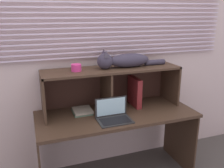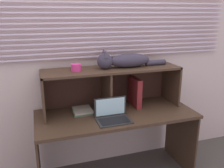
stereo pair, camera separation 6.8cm
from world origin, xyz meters
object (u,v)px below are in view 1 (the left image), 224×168
(cat, at_px, (124,60))
(laptop, at_px, (114,116))
(book_stack, at_px, (82,111))
(small_basket, at_px, (76,68))
(binder_upright, at_px, (135,92))

(cat, xyz_separation_m, laptop, (-0.20, -0.26, -0.46))
(cat, distance_m, book_stack, 0.65)
(cat, distance_m, laptop, 0.56)
(laptop, height_order, small_basket, small_basket)
(book_stack, height_order, small_basket, small_basket)
(book_stack, relative_size, small_basket, 2.29)
(book_stack, bearing_deg, small_basket, 170.73)
(cat, height_order, book_stack, cat)
(binder_upright, xyz_separation_m, small_basket, (-0.61, 0.00, 0.30))
(book_stack, bearing_deg, laptop, -47.57)
(laptop, bearing_deg, small_basket, 136.15)
(book_stack, distance_m, small_basket, 0.44)
(cat, distance_m, small_basket, 0.48)
(cat, height_order, laptop, cat)
(book_stack, bearing_deg, cat, 0.84)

